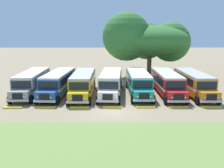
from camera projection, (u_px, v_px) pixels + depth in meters
name	position (u px, v px, depth m)	size (l,w,h in m)	color
ground_plane	(113.00, 112.00, 25.09)	(220.00, 220.00, 0.00)	#937F60
foreground_grass_strip	(114.00, 149.00, 17.10)	(80.00, 10.15, 0.01)	olive
parked_bus_slot_0	(32.00, 82.00, 32.37)	(2.83, 10.86, 2.82)	#9E9993
parked_bus_slot_1	(58.00, 82.00, 32.08)	(3.28, 10.93, 2.82)	#23519E
parked_bus_slot_2	(83.00, 83.00, 31.71)	(2.71, 10.84, 2.82)	yellow
parked_bus_slot_3	(111.00, 82.00, 32.09)	(3.27, 10.93, 2.82)	silver
parked_bus_slot_4	(138.00, 81.00, 32.42)	(2.68, 10.84, 2.82)	teal
parked_bus_slot_5	(167.00, 82.00, 32.05)	(2.68, 10.84, 2.82)	red
parked_bus_slot_6	(193.00, 82.00, 32.00)	(2.83, 10.86, 2.82)	orange
curb_wheelstop_0	(13.00, 108.00, 26.22)	(2.00, 0.36, 0.15)	yellow
curb_wheelstop_1	(46.00, 108.00, 26.25)	(2.00, 0.36, 0.15)	yellow
curb_wheelstop_2	(79.00, 107.00, 26.29)	(2.00, 0.36, 0.15)	yellow
curb_wheelstop_3	(112.00, 107.00, 26.32)	(2.00, 0.36, 0.15)	yellow
curb_wheelstop_4	(146.00, 107.00, 26.35)	(2.00, 0.36, 0.15)	yellow
curb_wheelstop_5	(179.00, 107.00, 26.39)	(2.00, 0.36, 0.15)	yellow
curb_wheelstop_6	(211.00, 107.00, 26.42)	(2.00, 0.36, 0.15)	yellow
broad_shade_tree	(147.00, 40.00, 44.53)	(16.02, 13.31, 11.26)	brown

